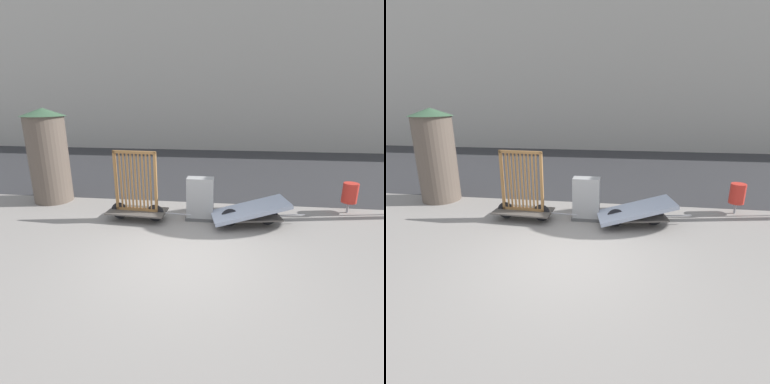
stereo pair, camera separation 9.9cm
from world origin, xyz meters
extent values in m
plane|color=gray|center=(0.00, 0.00, 0.00)|extent=(60.00, 60.00, 0.00)
cube|color=#2D2D30|center=(0.00, 8.53, 0.00)|extent=(56.00, 10.04, 0.01)
cube|color=#B2ADA3|center=(0.00, 15.54, 5.21)|extent=(48.00, 4.00, 10.42)
cube|color=#4C4742|center=(-1.50, 1.89, 0.25)|extent=(1.61, 0.85, 0.04)
cylinder|color=black|center=(-0.99, 1.86, 0.23)|extent=(0.46, 0.06, 0.46)
cylinder|color=black|center=(-2.01, 1.92, 0.23)|extent=(0.46, 0.06, 0.46)
cylinder|color=gray|center=(-0.36, 1.83, 0.25)|extent=(0.70, 0.07, 0.03)
cube|color=olive|center=(-1.50, 1.89, 0.31)|extent=(1.17, 0.14, 0.07)
cube|color=olive|center=(-1.50, 1.89, 1.86)|extent=(1.17, 0.14, 0.07)
cube|color=olive|center=(-2.04, 1.92, 1.08)|extent=(0.07, 0.07, 1.62)
cube|color=olive|center=(-0.95, 1.86, 1.08)|extent=(0.07, 0.07, 1.62)
cube|color=olive|center=(-1.91, 1.91, 1.08)|extent=(0.04, 0.05, 1.55)
cube|color=olive|center=(-1.80, 1.91, 1.08)|extent=(0.04, 0.05, 1.55)
cube|color=olive|center=(-1.70, 1.90, 1.08)|extent=(0.04, 0.05, 1.55)
cube|color=olive|center=(-1.60, 1.90, 1.08)|extent=(0.04, 0.05, 1.55)
cube|color=olive|center=(-1.50, 1.89, 1.08)|extent=(0.04, 0.05, 1.55)
cube|color=olive|center=(-1.39, 1.88, 1.08)|extent=(0.04, 0.05, 1.55)
cube|color=olive|center=(-1.29, 1.88, 1.08)|extent=(0.04, 0.05, 1.55)
cube|color=olive|center=(-1.19, 1.87, 1.08)|extent=(0.04, 0.05, 1.55)
cube|color=olive|center=(-1.09, 1.87, 1.08)|extent=(0.04, 0.05, 1.55)
cube|color=#4C4742|center=(1.50, 1.89, 0.25)|extent=(1.69, 1.05, 0.04)
cylinder|color=black|center=(2.00, 1.99, 0.23)|extent=(0.46, 0.12, 0.46)
cylinder|color=black|center=(1.00, 1.79, 0.23)|extent=(0.46, 0.12, 0.46)
cylinder|color=gray|center=(2.61, 2.11, 0.25)|extent=(0.69, 0.16, 0.03)
cube|color=#9EA8BC|center=(1.50, 1.89, 0.43)|extent=(2.08, 1.28, 0.53)
cube|color=#4C4C4C|center=(0.19, 2.14, 0.04)|extent=(0.77, 0.42, 0.08)
cube|color=gray|center=(0.19, 2.14, 0.59)|extent=(0.71, 0.36, 1.17)
cylinder|color=gray|center=(4.38, 3.16, 0.16)|extent=(0.06, 0.06, 0.31)
cylinder|color=red|center=(4.38, 3.16, 0.60)|extent=(0.41, 0.41, 0.57)
cylinder|color=brown|center=(-4.67, 3.16, 1.33)|extent=(1.18, 1.18, 2.67)
cone|color=#335138|center=(-4.67, 3.16, 2.79)|extent=(1.32, 1.32, 0.24)
camera|label=1|loc=(0.91, -5.45, 3.18)|focal=28.00mm
camera|label=2|loc=(1.01, -5.44, 3.18)|focal=28.00mm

